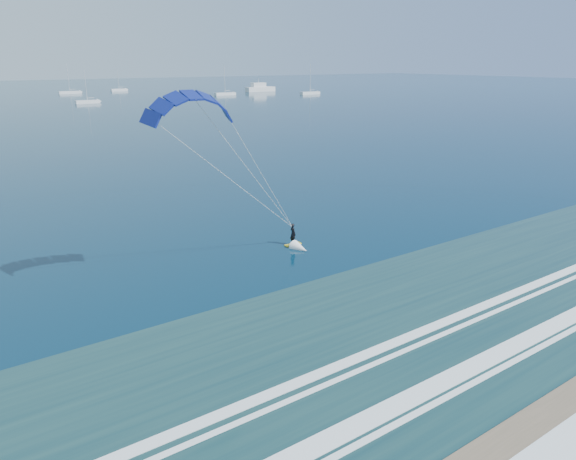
# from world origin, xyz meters

# --- Properties ---
(kitesurfer_rig) EXTENTS (15.43, 6.16, 14.50)m
(kitesurfer_rig) POSITION_xyz_m (1.32, 23.78, 7.56)
(kitesurfer_rig) COLOR yellow
(kitesurfer_rig) RESTS_ON ground
(motor_yacht) EXTENTS (15.46, 4.12, 6.33)m
(motor_yacht) POSITION_xyz_m (121.63, 220.23, 1.68)
(motor_yacht) COLOR white
(motor_yacht) RESTS_ON ground
(sailboat_3) EXTENTS (8.39, 2.40, 11.69)m
(sailboat_3) POSITION_xyz_m (30.90, 192.15, 0.68)
(sailboat_3) COLOR white
(sailboat_3) RESTS_ON ground
(sailboat_4) EXTENTS (10.00, 2.40, 13.42)m
(sailboat_4) POSITION_xyz_m (38.65, 255.49, 0.69)
(sailboat_4) COLOR white
(sailboat_4) RESTS_ON ground
(sailboat_5) EXTENTS (9.85, 2.40, 13.29)m
(sailboat_5) POSITION_xyz_m (93.67, 204.30, 0.69)
(sailboat_5) COLOR white
(sailboat_5) RESTS_ON ground
(sailboat_6) EXTENTS (9.98, 2.40, 13.35)m
(sailboat_6) POSITION_xyz_m (129.11, 187.95, 0.69)
(sailboat_6) COLOR white
(sailboat_6) RESTS_ON ground
(sailboat_7) EXTENTS (8.04, 2.40, 9.96)m
(sailboat_7) POSITION_xyz_m (64.03, 263.25, 0.66)
(sailboat_7) COLOR white
(sailboat_7) RESTS_ON ground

